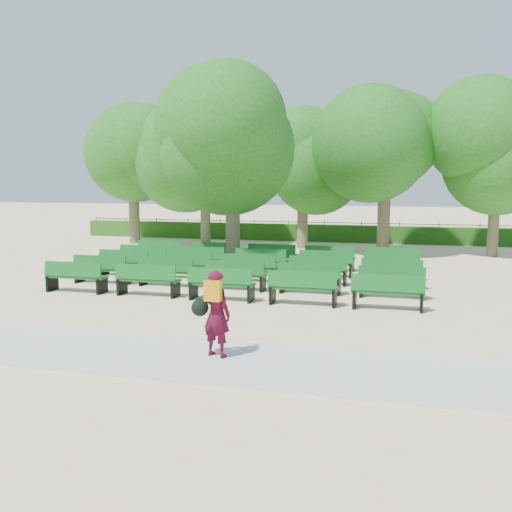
{
  "coord_description": "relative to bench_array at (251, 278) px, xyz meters",
  "views": [
    {
      "loc": [
        5.38,
        -16.71,
        3.23
      ],
      "look_at": [
        1.2,
        -1.0,
        1.1
      ],
      "focal_mm": 40.0,
      "sensor_mm": 36.0,
      "label": 1
    }
  ],
  "objects": [
    {
      "name": "ground",
      "position": [
        -0.51,
        -0.95,
        -0.09
      ],
      "size": [
        120.0,
        120.0,
        0.0
      ],
      "primitive_type": "plane",
      "color": "beige"
    },
    {
      "name": "paving",
      "position": [
        -0.51,
        -8.35,
        -0.06
      ],
      "size": [
        30.0,
        2.2,
        0.06
      ],
      "primitive_type": "cube",
      "color": "silver",
      "rests_on": "ground"
    },
    {
      "name": "curb",
      "position": [
        -0.51,
        -7.2,
        -0.04
      ],
      "size": [
        30.0,
        0.12,
        0.1
      ],
      "primitive_type": "cube",
      "color": "silver",
      "rests_on": "ground"
    },
    {
      "name": "hedge",
      "position": [
        -0.51,
        13.05,
        0.36
      ],
      "size": [
        26.0,
        0.7,
        0.9
      ],
      "primitive_type": "cube",
      "color": "#265917",
      "rests_on": "ground"
    },
    {
      "name": "fence",
      "position": [
        -0.51,
        13.45,
        -0.09
      ],
      "size": [
        26.0,
        0.1,
        1.02
      ],
      "primitive_type": null,
      "color": "black",
      "rests_on": "ground"
    },
    {
      "name": "tree_line",
      "position": [
        -0.51,
        9.05,
        -0.09
      ],
      "size": [
        21.8,
        6.8,
        7.04
      ],
      "primitive_type": null,
      "color": "#21671B",
      "rests_on": "ground"
    },
    {
      "name": "bench_array",
      "position": [
        0.0,
        0.0,
        0.0
      ],
      "size": [
        1.85,
        0.67,
        1.15
      ],
      "rotation": [
        0.0,
        0.0,
        -0.06
      ],
      "color": "#105B1C",
      "rests_on": "ground"
    },
    {
      "name": "tree_among",
      "position": [
        -1.23,
        2.02,
        4.63
      ],
      "size": [
        5.18,
        5.18,
        7.07
      ],
      "color": "brown",
      "rests_on": "ground"
    },
    {
      "name": "person",
      "position": [
        1.56,
        -8.1,
        0.79
      ],
      "size": [
        0.79,
        0.54,
        1.59
      ],
      "rotation": [
        0.0,
        0.0,
        2.82
      ],
      "color": "#45091D",
      "rests_on": "ground"
    }
  ]
}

